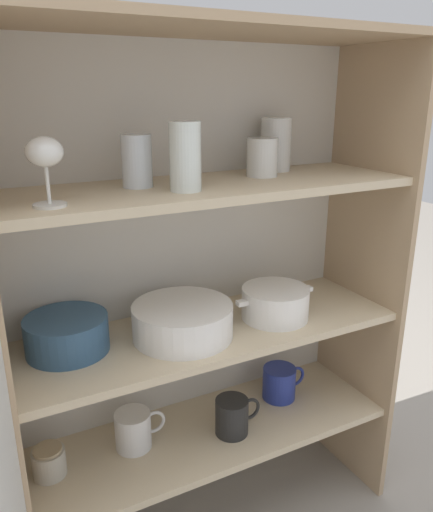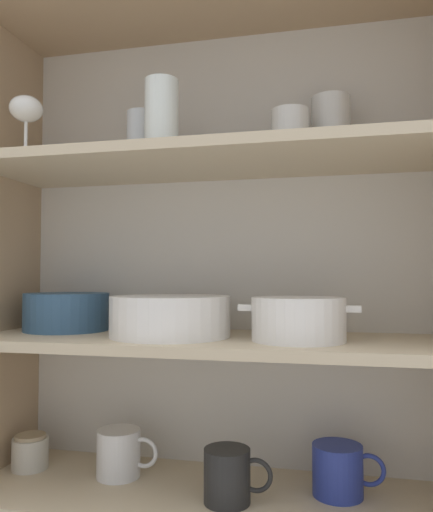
# 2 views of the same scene
# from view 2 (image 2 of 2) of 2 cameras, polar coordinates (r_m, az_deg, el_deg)

# --- Properties ---
(cupboard_back_panel) EXTENTS (0.99, 0.02, 1.27)m
(cupboard_back_panel) POSITION_cam_2_polar(r_m,az_deg,el_deg) (1.15, 1.22, -6.34)
(cupboard_back_panel) COLOR silver
(cupboard_back_panel) RESTS_ON ground_plane
(shelf_board_lower) EXTENTS (0.95, 0.30, 0.02)m
(shelf_board_lower) POSITION_cam_2_polar(r_m,az_deg,el_deg) (1.08, -0.66, -25.87)
(shelf_board_lower) COLOR beige
(shelf_board_middle) EXTENTS (0.95, 0.30, 0.02)m
(shelf_board_middle) POSITION_cam_2_polar(r_m,az_deg,el_deg) (1.00, -0.66, -9.81)
(shelf_board_middle) COLOR beige
(shelf_board_upper) EXTENTS (0.95, 0.30, 0.02)m
(shelf_board_upper) POSITION_cam_2_polar(r_m,az_deg,el_deg) (1.02, -0.65, 10.80)
(shelf_board_upper) COLOR beige
(tumbler_glass_0) EXTENTS (0.08, 0.08, 0.09)m
(tumbler_glass_0) POSITION_cam_2_polar(r_m,az_deg,el_deg) (1.04, 8.43, 13.73)
(tumbler_glass_0) COLOR white
(tumbler_glass_0) RESTS_ON shelf_board_upper
(tumbler_glass_1) EXTENTS (0.07, 0.07, 0.14)m
(tumbler_glass_1) POSITION_cam_2_polar(r_m,az_deg,el_deg) (1.02, -6.30, 15.60)
(tumbler_glass_1) COLOR white
(tumbler_glass_1) RESTS_ON shelf_board_upper
(tumbler_glass_2) EXTENTS (0.07, 0.07, 0.11)m
(tumbler_glass_2) POSITION_cam_2_polar(r_m,az_deg,el_deg) (1.12, -8.51, 13.17)
(tumbler_glass_2) COLOR white
(tumbler_glass_2) RESTS_ON shelf_board_upper
(tumbler_glass_3) EXTENTS (0.08, 0.08, 0.13)m
(tumbler_glass_3) POSITION_cam_2_polar(r_m,az_deg,el_deg) (1.10, 12.95, 13.96)
(tumbler_glass_3) COLOR white
(tumbler_glass_3) RESTS_ON shelf_board_upper
(wine_glass_0) EXTENTS (0.07, 0.07, 0.12)m
(wine_glass_0) POSITION_cam_2_polar(r_m,az_deg,el_deg) (1.12, -20.93, 14.99)
(wine_glass_0) COLOR white
(wine_glass_0) RESTS_ON shelf_board_upper
(plate_stack_white) EXTENTS (0.24, 0.24, 0.08)m
(plate_stack_white) POSITION_cam_2_polar(r_m,az_deg,el_deg) (1.01, -5.32, -6.86)
(plate_stack_white) COLOR white
(plate_stack_white) RESTS_ON shelf_board_middle
(mixing_bowl_large) EXTENTS (0.19, 0.19, 0.08)m
(mixing_bowl_large) POSITION_cam_2_polar(r_m,az_deg,el_deg) (1.17, -16.74, -5.96)
(mixing_bowl_large) COLOR #33567A
(mixing_bowl_large) RESTS_ON shelf_board_middle
(casserole_dish) EXTENTS (0.23, 0.17, 0.08)m
(casserole_dish) POSITION_cam_2_polar(r_m,az_deg,el_deg) (0.95, 9.33, -7.12)
(casserole_dish) COLOR white
(casserole_dish) RESTS_ON shelf_board_middle
(coffee_mug_primary) EXTENTS (0.14, 0.10, 0.10)m
(coffee_mug_primary) POSITION_cam_2_polar(r_m,az_deg,el_deg) (1.07, 13.79, -22.67)
(coffee_mug_primary) COLOR #283893
(coffee_mug_primary) RESTS_ON shelf_board_lower
(coffee_mug_extra_1) EXTENTS (0.13, 0.09, 0.10)m
(coffee_mug_extra_1) POSITION_cam_2_polar(r_m,az_deg,el_deg) (1.15, -11.01, -21.23)
(coffee_mug_extra_1) COLOR white
(coffee_mug_extra_1) RESTS_ON shelf_board_lower
(coffee_mug_extra_2) EXTENTS (0.13, 0.09, 0.10)m
(coffee_mug_extra_2) POSITION_cam_2_polar(r_m,az_deg,el_deg) (1.02, 1.37, -23.79)
(coffee_mug_extra_2) COLOR black
(coffee_mug_extra_2) RESTS_ON shelf_board_lower
(storage_jar) EXTENTS (0.08, 0.08, 0.07)m
(storage_jar) POSITION_cam_2_polar(r_m,az_deg,el_deg) (1.25, -20.52, -20.24)
(storage_jar) COLOR beige
(storage_jar) RESTS_ON shelf_board_lower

